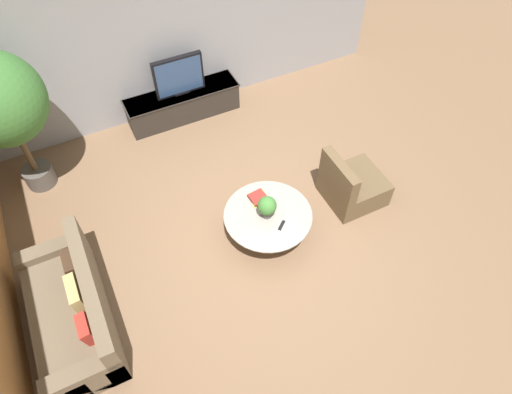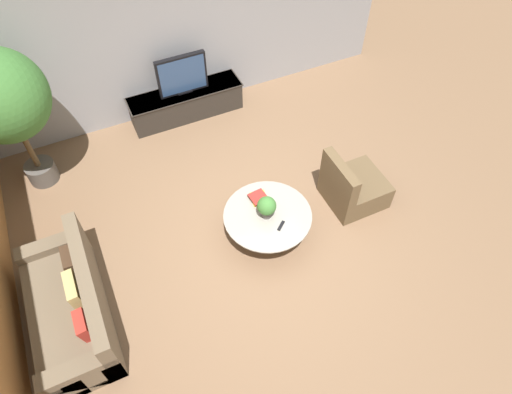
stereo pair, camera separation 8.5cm
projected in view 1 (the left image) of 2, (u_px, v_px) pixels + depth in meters
ground_plane at (264, 241)px, 6.33m from camera, size 24.00×24.00×0.00m
back_wall_stone at (169, 27)px, 6.99m from camera, size 7.40×0.12×3.00m
media_console at (183, 104)px, 7.76m from camera, size 1.93×0.50×0.50m
television at (179, 76)px, 7.32m from camera, size 0.82×0.13×0.67m
coffee_table at (268, 220)px, 6.18m from camera, size 1.19×1.19×0.42m
couch_by_wall at (74, 311)px, 5.37m from camera, size 0.84×1.88×0.84m
armchair_wicker at (352, 186)px, 6.60m from camera, size 0.80×0.76×0.86m
potted_plant_tabletop at (267, 206)px, 5.93m from camera, size 0.26×0.26×0.33m
book_stack at (259, 198)px, 6.22m from camera, size 0.25×0.26×0.06m
remote_black at (282, 225)px, 5.96m from camera, size 0.15×0.13×0.02m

